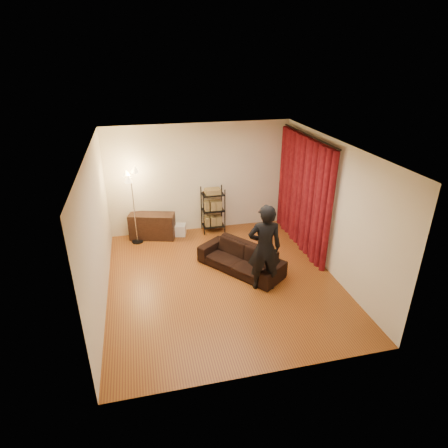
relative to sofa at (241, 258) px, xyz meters
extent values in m
plane|color=brown|center=(-0.46, -0.30, -0.27)|extent=(5.00, 5.00, 0.00)
plane|color=white|center=(-0.46, -0.30, 2.43)|extent=(5.00, 5.00, 0.00)
plane|color=beige|center=(-0.46, 2.20, 1.08)|extent=(5.00, 0.00, 5.00)
plane|color=beige|center=(-0.46, -2.80, 1.08)|extent=(5.00, 0.00, 5.00)
plane|color=beige|center=(-2.71, -0.30, 1.08)|extent=(0.00, 5.00, 5.00)
plane|color=beige|center=(1.79, -0.30, 1.08)|extent=(0.00, 5.00, 5.00)
cylinder|color=black|center=(1.69, 0.82, 2.31)|extent=(0.04, 2.65, 0.04)
imported|color=black|center=(0.00, 0.00, 0.00)|extent=(1.69, 1.90, 0.54)
imported|color=black|center=(0.25, -0.73, 0.60)|extent=(0.69, 0.51, 1.74)
cube|color=#311D13|center=(-1.71, 1.92, 0.05)|extent=(1.15, 0.69, 0.63)
camera|label=1|loc=(-1.88, -6.53, 3.95)|focal=30.00mm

